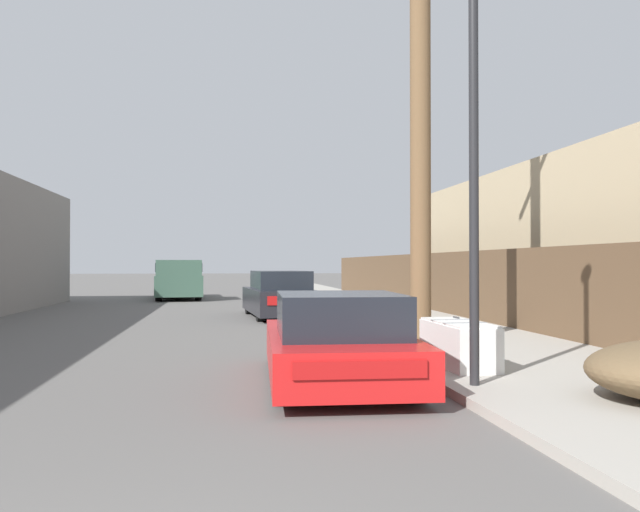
{
  "coord_description": "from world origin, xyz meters",
  "views": [
    {
      "loc": [
        0.5,
        -1.65,
        1.62
      ],
      "look_at": [
        2.54,
        11.81,
        1.81
      ],
      "focal_mm": 35.0,
      "sensor_mm": 36.0,
      "label": 1
    }
  ],
  "objects_px": {
    "car_parked_mid": "(280,295)",
    "pickup_truck": "(178,280)",
    "street_lamp": "(474,147)",
    "discarded_fridge": "(458,343)",
    "utility_pole": "(420,93)",
    "parked_sports_car_red": "(337,342)"
  },
  "relations": [
    {
      "from": "parked_sports_car_red",
      "to": "street_lamp",
      "type": "height_order",
      "value": "street_lamp"
    },
    {
      "from": "pickup_truck",
      "to": "utility_pole",
      "type": "xyz_separation_m",
      "value": [
        5.68,
        -18.72,
        3.84
      ]
    },
    {
      "from": "pickup_truck",
      "to": "utility_pole",
      "type": "relative_size",
      "value": 0.64
    },
    {
      "from": "discarded_fridge",
      "to": "pickup_truck",
      "type": "bearing_deg",
      "value": 104.46
    },
    {
      "from": "parked_sports_car_red",
      "to": "car_parked_mid",
      "type": "relative_size",
      "value": 0.91
    },
    {
      "from": "street_lamp",
      "to": "parked_sports_car_red",
      "type": "bearing_deg",
      "value": 149.06
    },
    {
      "from": "discarded_fridge",
      "to": "pickup_truck",
      "type": "relative_size",
      "value": 0.29
    },
    {
      "from": "car_parked_mid",
      "to": "pickup_truck",
      "type": "relative_size",
      "value": 0.78
    },
    {
      "from": "discarded_fridge",
      "to": "parked_sports_car_red",
      "type": "xyz_separation_m",
      "value": [
        -1.93,
        -0.52,
        0.12
      ]
    },
    {
      "from": "parked_sports_car_red",
      "to": "pickup_truck",
      "type": "bearing_deg",
      "value": 102.7
    },
    {
      "from": "car_parked_mid",
      "to": "street_lamp",
      "type": "height_order",
      "value": "street_lamp"
    },
    {
      "from": "discarded_fridge",
      "to": "utility_pole",
      "type": "height_order",
      "value": "utility_pole"
    },
    {
      "from": "discarded_fridge",
      "to": "pickup_truck",
      "type": "xyz_separation_m",
      "value": [
        -5.61,
        20.75,
        0.46
      ]
    },
    {
      "from": "utility_pole",
      "to": "pickup_truck",
      "type": "bearing_deg",
      "value": 106.87
    },
    {
      "from": "discarded_fridge",
      "to": "utility_pole",
      "type": "relative_size",
      "value": 0.19
    },
    {
      "from": "parked_sports_car_red",
      "to": "car_parked_mid",
      "type": "height_order",
      "value": "car_parked_mid"
    },
    {
      "from": "car_parked_mid",
      "to": "street_lamp",
      "type": "bearing_deg",
      "value": -87.69
    },
    {
      "from": "car_parked_mid",
      "to": "discarded_fridge",
      "type": "bearing_deg",
      "value": -84.76
    },
    {
      "from": "street_lamp",
      "to": "pickup_truck",
      "type": "bearing_deg",
      "value": 103.3
    },
    {
      "from": "car_parked_mid",
      "to": "pickup_truck",
      "type": "xyz_separation_m",
      "value": [
        -3.82,
        10.49,
        0.24
      ]
    },
    {
      "from": "pickup_truck",
      "to": "discarded_fridge",
      "type": "bearing_deg",
      "value": 100.33
    },
    {
      "from": "car_parked_mid",
      "to": "utility_pole",
      "type": "distance_m",
      "value": 9.37
    }
  ]
}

